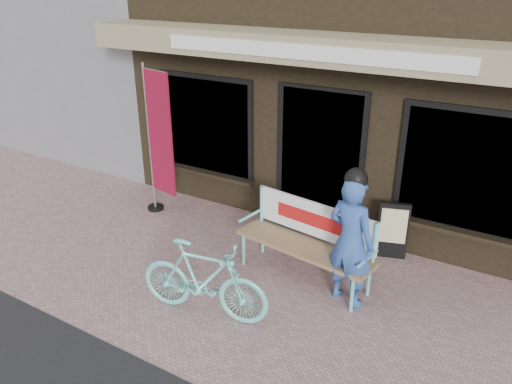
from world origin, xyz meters
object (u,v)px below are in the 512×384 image
Objects in this scene: bench at (308,236)px; person at (351,239)px; bicycle at (203,280)px; menu_stand at (393,230)px; nobori_red at (159,141)px.

person is at bearing -12.80° from bench.
menu_stand is (1.46, 2.34, -0.05)m from bicycle.
person reaches higher than bicycle.
person is at bearing -114.64° from menu_stand.
bicycle is at bearing -108.21° from bench.
person is 2.08× the size of menu_stand.
bench is 2.31× the size of menu_stand.
bench is 0.73m from person.
bench is 1.49m from bicycle.
bicycle is at bearing -139.40° from menu_stand.
menu_stand is at bearing -41.75° from bicycle.
nobori_red is at bearing 179.05° from bench.
nobori_red reaches higher than person.
person is 1.09× the size of bicycle.
nobori_red is (-3.42, 0.70, 0.40)m from person.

